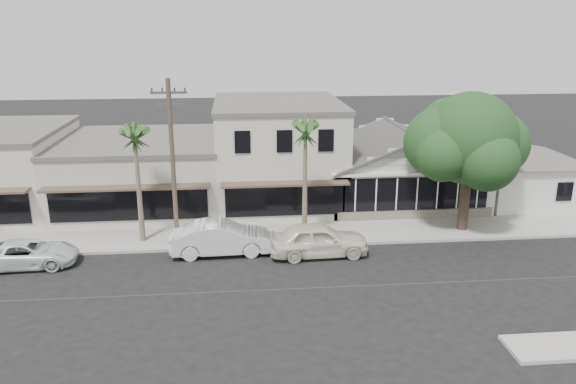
{
  "coord_description": "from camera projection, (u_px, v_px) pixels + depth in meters",
  "views": [
    {
      "loc": [
        -5.78,
        -22.98,
        11.52
      ],
      "look_at": [
        -3.03,
        6.0,
        2.8
      ],
      "focal_mm": 35.0,
      "sensor_mm": 36.0,
      "label": 1
    }
  ],
  "objects": [
    {
      "name": "side_cottage",
      "position": [
        522.0,
        181.0,
        37.47
      ],
      "size": [
        6.0,
        6.0,
        3.0
      ],
      "primitive_type": "cube",
      "color": "silver",
      "rests_on": "ground"
    },
    {
      "name": "palm_east",
      "position": [
        305.0,
        133.0,
        29.36
      ],
      "size": [
        2.77,
        2.77,
        7.08
      ],
      "color": "#726651",
      "rests_on": "ground"
    },
    {
      "name": "car_0",
      "position": [
        318.0,
        239.0,
        28.92
      ],
      "size": [
        5.2,
        2.28,
        1.74
      ],
      "primitive_type": "imported",
      "rotation": [
        0.0,
        0.0,
        1.61
      ],
      "color": "silver",
      "rests_on": "ground"
    },
    {
      "name": "corner_shop",
      "position": [
        399.0,
        164.0,
        37.34
      ],
      "size": [
        10.4,
        8.6,
        5.1
      ],
      "color": "silver",
      "rests_on": "ground"
    },
    {
      "name": "car_2",
      "position": [
        28.0,
        253.0,
        27.69
      ],
      "size": [
        4.87,
        2.42,
        1.33
      ],
      "primitive_type": "imported",
      "rotation": [
        0.0,
        0.0,
        1.62
      ],
      "color": "silver",
      "rests_on": "ground"
    },
    {
      "name": "palm_mid",
      "position": [
        135.0,
        137.0,
        29.13
      ],
      "size": [
        2.88,
        2.88,
        6.88
      ],
      "color": "#726651",
      "rests_on": "ground"
    },
    {
      "name": "row_building_near",
      "position": [
        278.0,
        153.0,
        37.41
      ],
      "size": [
        8.0,
        10.0,
        6.5
      ],
      "primitive_type": "cube",
      "color": "beige",
      "rests_on": "ground"
    },
    {
      "name": "ground",
      "position": [
        366.0,
        286.0,
        25.75
      ],
      "size": [
        140.0,
        140.0,
        0.0
      ],
      "primitive_type": "plane",
      "color": "black",
      "rests_on": "ground"
    },
    {
      "name": "row_building_midnear",
      "position": [
        142.0,
        173.0,
        36.93
      ],
      "size": [
        10.0,
        10.0,
        4.2
      ],
      "primitive_type": "cube",
      "color": "beige",
      "rests_on": "ground"
    },
    {
      "name": "shade_tree",
      "position": [
        467.0,
        141.0,
        31.27
      ],
      "size": [
        7.25,
        6.56,
        8.05
      ],
      "rotation": [
        0.0,
        0.0,
        0.17
      ],
      "color": "#413227",
      "rests_on": "ground"
    },
    {
      "name": "utility_pole",
      "position": [
        173.0,
        162.0,
        28.52
      ],
      "size": [
        1.8,
        0.24,
        9.0
      ],
      "color": "brown",
      "rests_on": "ground"
    },
    {
      "name": "car_1",
      "position": [
        221.0,
        238.0,
        29.12
      ],
      "size": [
        5.34,
        2.04,
        1.74
      ],
      "primitive_type": "imported",
      "rotation": [
        0.0,
        0.0,
        1.61
      ],
      "color": "silver",
      "rests_on": "ground"
    },
    {
      "name": "sidewalk_north",
      "position": [
        199.0,
        237.0,
        31.44
      ],
      "size": [
        90.0,
        3.5,
        0.15
      ],
      "primitive_type": "cube",
      "color": "#9E9991",
      "rests_on": "ground"
    }
  ]
}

